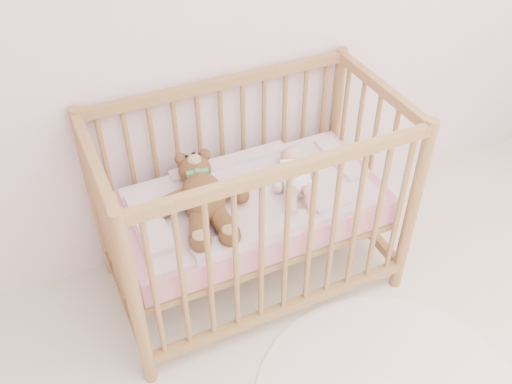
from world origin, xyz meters
TOP-DOWN VIEW (x-y plane):
  - crib at (-0.29, 1.60)m, footprint 1.36×0.76m
  - mattress at (-0.29, 1.60)m, footprint 1.22×0.62m
  - blanket at (-0.29, 1.60)m, footprint 1.10×0.58m
  - baby at (-0.07, 1.58)m, footprint 0.38×0.53m
  - teddy_bear at (-0.52, 1.58)m, footprint 0.52×0.66m

SIDE VIEW (x-z plane):
  - mattress at x=-0.29m, z-range 0.42..0.55m
  - crib at x=-0.29m, z-range 0.00..1.00m
  - blanket at x=-0.29m, z-range 0.53..0.59m
  - baby at x=-0.07m, z-range 0.58..0.69m
  - teddy_bear at x=-0.52m, z-range 0.56..0.73m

